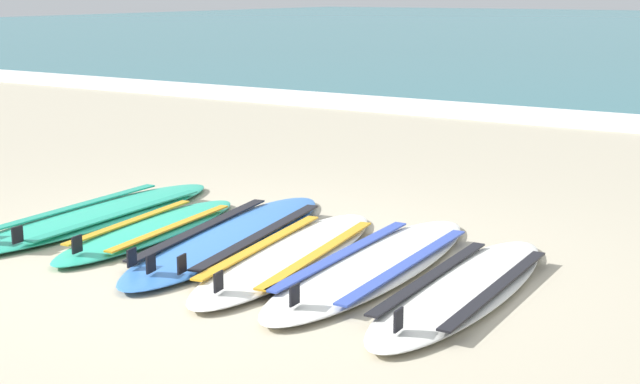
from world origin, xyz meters
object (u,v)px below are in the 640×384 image
at_px(surfboard_1, 151,229).
at_px(surfboard_5, 464,288).
at_px(surfboard_3, 290,255).
at_px(surfboard_2, 231,236).
at_px(surfboard_0, 97,215).
at_px(surfboard_4, 375,264).

relative_size(surfboard_1, surfboard_5, 0.90).
bearing_deg(surfboard_3, surfboard_2, 166.14).
bearing_deg(surfboard_2, surfboard_3, -13.86).
distance_m(surfboard_0, surfboard_5, 3.00).
relative_size(surfboard_4, surfboard_5, 1.10).
distance_m(surfboard_1, surfboard_5, 2.38).
bearing_deg(surfboard_1, surfboard_5, -0.29).
bearing_deg(surfboard_1, surfboard_2, 14.54).
bearing_deg(surfboard_3, surfboard_0, 177.35).
distance_m(surfboard_1, surfboard_4, 1.74).
xyz_separation_m(surfboard_3, surfboard_4, (0.56, 0.10, -0.00)).
distance_m(surfboard_2, surfboard_4, 1.15).
bearing_deg(surfboard_0, surfboard_1, -8.50).
xyz_separation_m(surfboard_2, surfboard_4, (1.14, -0.04, -0.00)).
relative_size(surfboard_0, surfboard_4, 1.03).
distance_m(surfboard_1, surfboard_3, 1.18).
height_order(surfboard_0, surfboard_2, same).
height_order(surfboard_0, surfboard_5, same).
height_order(surfboard_1, surfboard_4, same).
bearing_deg(surfboard_4, surfboard_2, 177.86).
xyz_separation_m(surfboard_2, surfboard_3, (0.58, -0.14, -0.00)).
relative_size(surfboard_0, surfboard_3, 1.08).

